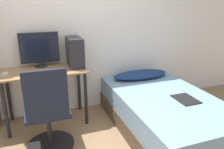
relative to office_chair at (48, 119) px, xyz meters
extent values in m
cube|color=silver|center=(0.29, 0.94, 0.86)|extent=(8.00, 0.05, 2.50)
cube|color=#997047|center=(0.02, 0.64, 0.37)|extent=(1.09, 0.56, 0.02)
cylinder|color=black|center=(-0.47, 0.40, -0.01)|extent=(0.04, 0.04, 0.75)
cylinder|color=black|center=(0.52, 0.40, -0.01)|extent=(0.04, 0.04, 0.75)
cylinder|color=black|center=(-0.47, 0.87, -0.01)|extent=(0.04, 0.04, 0.75)
cylinder|color=black|center=(0.52, 0.87, -0.01)|extent=(0.04, 0.04, 0.75)
cylinder|color=black|center=(0.00, 0.06, -0.37)|extent=(0.55, 0.55, 0.03)
cylinder|color=black|center=(0.00, 0.06, -0.15)|extent=(0.05, 0.05, 0.42)
cube|color=black|center=(0.00, 0.06, 0.08)|extent=(0.48, 0.48, 0.04)
cube|color=black|center=(0.00, -0.16, 0.36)|extent=(0.43, 0.04, 0.52)
cube|color=#4C3D2D|center=(1.46, -0.06, -0.28)|extent=(1.17, 1.95, 0.22)
cube|color=#708EA8|center=(1.46, -0.06, -0.04)|extent=(1.14, 1.91, 0.27)
ellipsoid|color=navy|center=(1.46, 0.66, 0.15)|extent=(0.89, 0.36, 0.11)
cube|color=black|center=(1.62, -0.26, 0.10)|extent=(0.24, 0.32, 0.01)
cylinder|color=black|center=(0.00, 0.82, 0.39)|extent=(0.17, 0.17, 0.01)
cylinder|color=black|center=(0.00, 0.82, 0.42)|extent=(0.04, 0.04, 0.06)
cube|color=black|center=(0.00, 0.82, 0.65)|extent=(0.51, 0.01, 0.41)
cube|color=black|center=(0.00, 0.81, 0.65)|extent=(0.49, 0.01, 0.39)
cube|color=black|center=(0.03, 0.52, 0.39)|extent=(0.36, 0.12, 0.02)
cube|color=#232328|center=(0.46, 0.69, 0.58)|extent=(0.19, 0.41, 0.40)
ellipsoid|color=black|center=(0.26, 0.52, 0.39)|extent=(0.06, 0.09, 0.02)
cube|color=#B7B7BC|center=(-0.44, 0.63, 0.39)|extent=(0.07, 0.14, 0.01)
camera|label=1|loc=(-0.06, -2.24, 1.25)|focal=35.00mm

